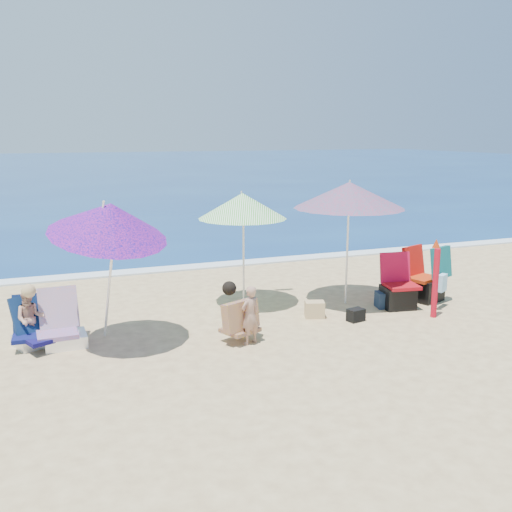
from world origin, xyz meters
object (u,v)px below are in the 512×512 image
object	(u,v)px
chair_rainbow	(62,331)
camp_chair_left	(398,292)
umbrella_striped	(242,206)
umbrella_blue	(109,220)
person_center	(244,315)
person_left	(30,318)
chair_navy	(35,333)
umbrella_turquoise	(349,195)
furled_umbrella	(436,275)
camp_chair_right	(427,281)

from	to	relation	value
chair_rainbow	camp_chair_left	xyz separation A→B (m)	(5.63, -0.17, 0.07)
umbrella_striped	umbrella_blue	xyz separation A→B (m)	(-2.39, -1.26, 0.06)
person_center	person_left	world-z (taller)	person_left
umbrella_striped	camp_chair_left	bearing A→B (deg)	-22.97
umbrella_striped	umbrella_blue	world-z (taller)	umbrella_blue
umbrella_striped	chair_navy	bearing A→B (deg)	-166.83
person_center	umbrella_blue	bearing A→B (deg)	164.83
umbrella_turquoise	furled_umbrella	world-z (taller)	umbrella_turquoise
furled_umbrella	person_center	distance (m)	3.41
umbrella_blue	camp_chair_right	distance (m)	5.85
furled_umbrella	chair_navy	xyz separation A→B (m)	(-6.28, 0.89, -0.52)
furled_umbrella	camp_chair_left	size ratio (longest dim) A/B	1.35
umbrella_striped	person_left	world-z (taller)	umbrella_striped
chair_rainbow	umbrella_blue	bearing A→B (deg)	-27.12
camp_chair_left	person_left	distance (m)	6.05
furled_umbrella	chair_navy	world-z (taller)	furled_umbrella
umbrella_turquoise	chair_navy	xyz separation A→B (m)	(-5.27, -0.29, -1.77)
umbrella_turquoise	camp_chair_left	bearing A→B (deg)	-36.51
umbrella_turquoise	furled_umbrella	distance (m)	2.00
furled_umbrella	camp_chair_right	bearing A→B (deg)	60.56
camp_chair_right	umbrella_blue	bearing A→B (deg)	-176.31
camp_chair_right	person_left	distance (m)	6.78
furled_umbrella	umbrella_striped	bearing A→B (deg)	148.59
camp_chair_left	person_center	world-z (taller)	camp_chair_left
person_left	camp_chair_left	bearing A→B (deg)	-2.62
person_center	chair_navy	bearing A→B (deg)	161.99
umbrella_striped	person_left	distance (m)	3.87
camp_chair_left	chair_rainbow	bearing A→B (deg)	178.27
chair_rainbow	camp_chair_right	xyz separation A→B (m)	(6.36, -0.00, 0.16)
chair_navy	camp_chair_right	distance (m)	6.74
umbrella_blue	chair_rainbow	xyz separation A→B (m)	(-0.71, 0.37, -1.64)
umbrella_blue	chair_rainbow	distance (m)	1.83
person_left	umbrella_turquoise	bearing A→B (deg)	2.84
umbrella_striped	person_left	bearing A→B (deg)	-167.36
chair_navy	camp_chair_left	bearing A→B (deg)	-2.43
camp_chair_right	umbrella_turquoise	bearing A→B (deg)	165.72
furled_umbrella	person_left	size ratio (longest dim) A/B	1.39
chair_navy	person_center	size ratio (longest dim) A/B	1.01
furled_umbrella	camp_chair_right	distance (m)	0.99
furled_umbrella	chair_rainbow	world-z (taller)	furled_umbrella
furled_umbrella	person_left	distance (m)	6.40
umbrella_blue	chair_navy	distance (m)	2.04
umbrella_turquoise	furled_umbrella	xyz separation A→B (m)	(1.01, -1.18, -1.25)
umbrella_turquoise	chair_rainbow	distance (m)	5.21
person_left	chair_navy	bearing A→B (deg)	-25.79
furled_umbrella	person_center	world-z (taller)	furled_umbrella
chair_rainbow	person_center	bearing A→B (deg)	-18.76
camp_chair_left	person_center	size ratio (longest dim) A/B	1.08
chair_rainbow	person_center	world-z (taller)	person_center
person_center	umbrella_striped	bearing A→B (deg)	71.12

